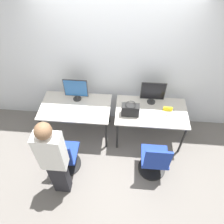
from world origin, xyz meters
TOP-DOWN VIEW (x-y plane):
  - ground_plane at (0.00, 0.00)m, footprint 20.00×20.00m
  - wall_back at (0.00, 0.86)m, footprint 12.00×0.05m
  - desk_left at (-0.68, 0.37)m, footprint 1.26×0.73m
  - monitor_left at (-0.68, 0.56)m, footprint 0.43×0.15m
  - keyboard_left at (-0.68, 0.26)m, footprint 0.45×0.16m
  - mouse_left at (-0.37, 0.27)m, footprint 0.06×0.09m
  - office_chair_left at (-0.76, -0.45)m, footprint 0.48×0.48m
  - person_left at (-0.72, -0.82)m, footprint 0.36×0.22m
  - desk_right at (0.68, 0.37)m, footprint 1.26×0.73m
  - monitor_right at (0.68, 0.60)m, footprint 0.43×0.15m
  - keyboard_right at (0.68, 0.29)m, footprint 0.45×0.16m
  - mouse_right at (0.96, 0.30)m, footprint 0.06×0.09m
  - office_chair_right at (0.75, -0.40)m, footprint 0.48×0.48m
  - handbag at (0.30, 0.26)m, footprint 0.30×0.18m
  - placard_right at (0.96, 0.40)m, footprint 0.16×0.03m

SIDE VIEW (x-z plane):
  - ground_plane at x=0.00m, z-range 0.00..0.00m
  - office_chair_left at x=-0.76m, z-range -0.09..0.78m
  - office_chair_right at x=0.75m, z-range -0.09..0.78m
  - desk_left at x=-0.68m, z-range 0.29..1.03m
  - desk_right at x=0.68m, z-range 0.29..1.03m
  - keyboard_left at x=-0.68m, z-range 0.73..0.75m
  - keyboard_right at x=0.68m, z-range 0.73..0.75m
  - mouse_left at x=-0.37m, z-range 0.73..0.77m
  - mouse_right at x=0.96m, z-range 0.73..0.77m
  - placard_right at x=0.96m, z-range 0.73..0.81m
  - handbag at x=0.30m, z-range 0.73..0.97m
  - person_left at x=-0.72m, z-range 0.08..1.72m
  - monitor_left at x=-0.68m, z-range 0.75..1.19m
  - monitor_right at x=0.68m, z-range 0.75..1.19m
  - wall_back at x=0.00m, z-range 0.00..2.80m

